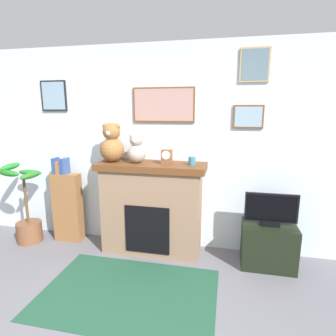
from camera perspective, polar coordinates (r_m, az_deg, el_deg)
back_wall at (r=3.66m, az=-3.20°, el=4.18°), size 5.20×0.15×2.60m
fireplace at (r=3.55m, az=-3.33°, el=-8.08°), size 1.34×0.51×1.16m
bookshelf at (r=4.08m, az=-20.10°, el=-7.08°), size 0.38×0.16×1.17m
potted_plant at (r=4.30m, az=-27.11°, el=-8.73°), size 0.42×0.47×1.10m
tv_stand at (r=3.53m, az=19.97°, el=-14.78°), size 0.60×0.40×0.51m
television at (r=3.36m, az=20.51°, el=-8.14°), size 0.58×0.14×0.37m
area_rug at (r=3.06m, az=-8.14°, el=-24.15°), size 1.74×1.17×0.01m
candle_jar at (r=3.27m, az=4.99°, el=1.47°), size 0.09×0.09×0.10m
mantel_clock at (r=3.31m, az=-0.27°, el=2.32°), size 0.13×0.09×0.17m
teddy_bear_cream at (r=3.51m, az=-11.50°, el=4.80°), size 0.30×0.30×0.49m
teddy_bear_grey at (r=3.40m, az=-6.55°, el=3.80°), size 0.23×0.23×0.36m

